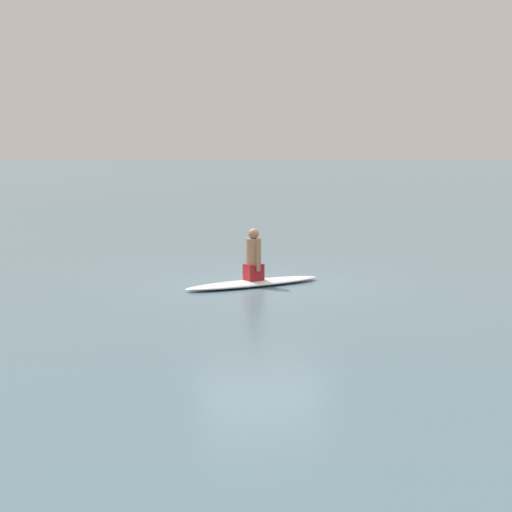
% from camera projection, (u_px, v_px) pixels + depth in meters
% --- Properties ---
extents(ground_plane, '(400.00, 400.00, 0.00)m').
position_uv_depth(ground_plane, '(262.00, 285.00, 16.44)').
color(ground_plane, slate).
extents(surfboard, '(2.98, 1.51, 0.11)m').
position_uv_depth(surfboard, '(254.00, 283.00, 16.28)').
color(surfboard, white).
rests_on(surfboard, ground).
extents(person_paddler, '(0.39, 0.43, 0.99)m').
position_uv_depth(person_paddler, '(254.00, 257.00, 16.22)').
color(person_paddler, '#A51E23').
rests_on(person_paddler, surfboard).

